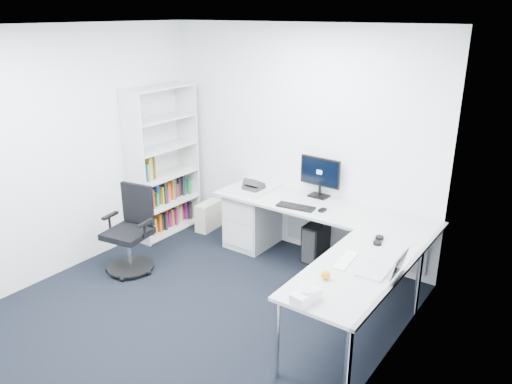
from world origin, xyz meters
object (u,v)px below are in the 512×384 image
Objects in this scene: monitor at (320,177)px; bookshelf at (162,162)px; l_desk at (304,248)px; task_chair at (127,231)px; laptop at (375,259)px.

bookshelf is at bearing -162.47° from monitor.
task_chair is at bearing -150.11° from l_desk.
bookshelf reaches higher than l_desk.
laptop is at bearing -3.83° from task_chair.
task_chair is 1.92× the size of monitor.
bookshelf reaches higher than laptop.
monitor is at bearing 131.88° from laptop.
l_desk is at bearing -71.94° from monitor.
laptop is (2.79, 0.29, 0.38)m from task_chair.
bookshelf is 3.81× the size of monitor.
monitor is at bearing 36.20° from task_chair.
task_chair is (-1.72, -0.99, 0.11)m from l_desk.
bookshelf is at bearing 178.68° from l_desk.
bookshelf is (-2.17, 0.05, 0.60)m from l_desk.
bookshelf is 1.23m from task_chair.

